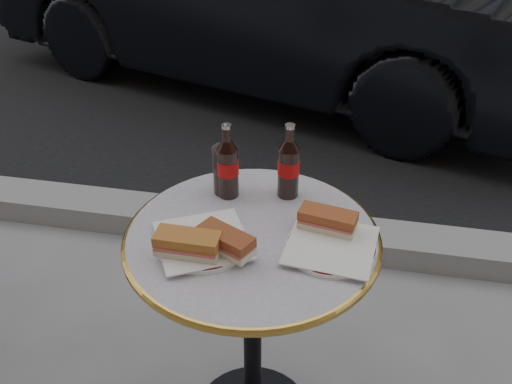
% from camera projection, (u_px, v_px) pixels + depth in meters
% --- Properties ---
extents(curb, '(40.00, 0.20, 0.12)m').
position_uv_depth(curb, '(293.00, 233.00, 2.48)').
color(curb, gray).
rests_on(curb, ground).
extents(bistro_table, '(0.62, 0.62, 0.73)m').
position_uv_depth(bistro_table, '(253.00, 339.00, 1.57)').
color(bistro_table, '#BAB2C4').
rests_on(bistro_table, ground).
extents(plate_left, '(0.27, 0.27, 0.01)m').
position_uv_depth(plate_left, '(203.00, 243.00, 1.33)').
color(plate_left, white).
rests_on(plate_left, bistro_table).
extents(plate_right, '(0.26, 0.26, 0.01)m').
position_uv_depth(plate_right, '(331.00, 248.00, 1.31)').
color(plate_right, white).
rests_on(plate_right, bistro_table).
extents(sandwich_left_a, '(0.15, 0.07, 0.05)m').
position_uv_depth(sandwich_left_a, '(188.00, 245.00, 1.27)').
color(sandwich_left_a, '#B46A2D').
rests_on(sandwich_left_a, plate_left).
extents(sandwich_left_b, '(0.15, 0.12, 0.05)m').
position_uv_depth(sandwich_left_b, '(226.00, 242.00, 1.29)').
color(sandwich_left_b, brown).
rests_on(sandwich_left_b, plate_left).
extents(sandwich_right, '(0.14, 0.09, 0.05)m').
position_uv_depth(sandwich_right, '(328.00, 221.00, 1.35)').
color(sandwich_right, '#9A4A27').
rests_on(sandwich_right, plate_right).
extents(cola_bottle_left, '(0.07, 0.07, 0.21)m').
position_uv_depth(cola_bottle_left, '(227.00, 161.00, 1.45)').
color(cola_bottle_left, black).
rests_on(cola_bottle_left, bistro_table).
extents(cola_bottle_right, '(0.08, 0.08, 0.21)m').
position_uv_depth(cola_bottle_right, '(289.00, 161.00, 1.45)').
color(cola_bottle_right, black).
rests_on(cola_bottle_right, bistro_table).
extents(cola_glass, '(0.07, 0.07, 0.13)m').
position_uv_depth(cola_glass, '(225.00, 170.00, 1.48)').
color(cola_glass, black).
rests_on(cola_glass, bistro_table).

